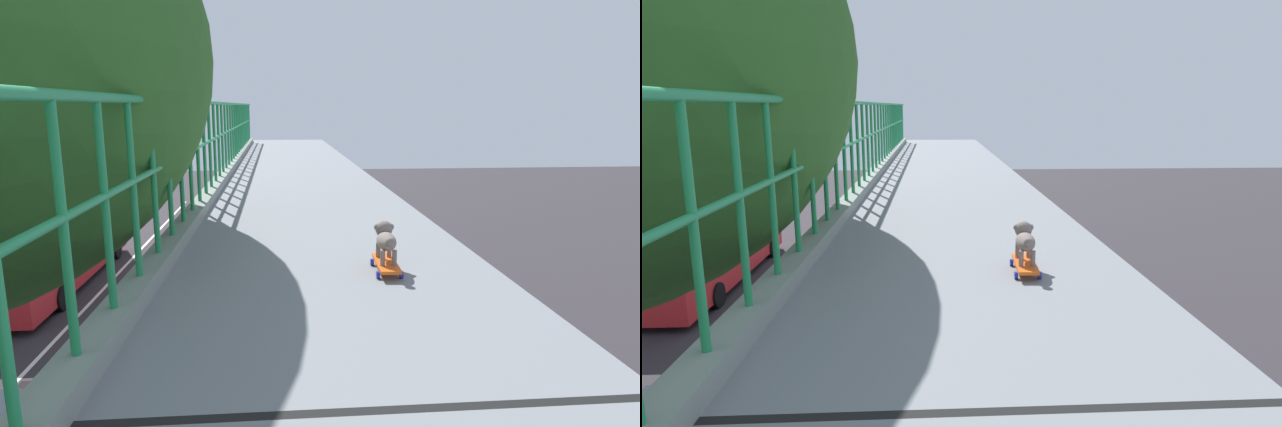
% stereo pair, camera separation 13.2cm
% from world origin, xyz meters
% --- Properties ---
extents(city_bus, '(2.58, 10.66, 3.16)m').
position_xyz_m(city_bus, '(-8.49, 20.99, 1.80)').
color(city_bus, red).
rests_on(city_bus, ground).
extents(toy_skateboard, '(0.21, 0.49, 0.08)m').
position_xyz_m(toy_skateboard, '(1.49, 3.12, 6.22)').
color(toy_skateboard, '#F25917').
rests_on(toy_skateboard, overpass_deck).
extents(small_dog, '(0.16, 0.41, 0.29)m').
position_xyz_m(small_dog, '(1.50, 3.16, 6.41)').
color(small_dog, slate).
rests_on(small_dog, toy_skateboard).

